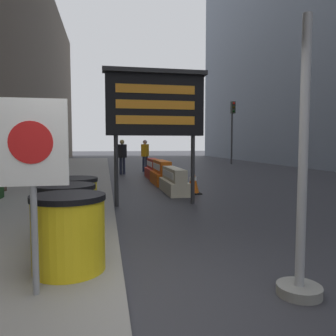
{
  "coord_description": "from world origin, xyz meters",
  "views": [
    {
      "loc": [
        -0.17,
        -3.01,
        1.51
      ],
      "look_at": [
        1.7,
        6.77,
        0.75
      ],
      "focal_mm": 35.0,
      "sensor_mm": 36.0,
      "label": 1
    }
  ],
  "objects_px": {
    "barrel_drum_middle": "(65,215)",
    "traffic_cone_far": "(193,181)",
    "jersey_barrier_red_striped": "(154,170)",
    "pedestrian_worker": "(122,154)",
    "traffic_cone_near": "(180,178)",
    "barrel_drum_back": "(73,204)",
    "warning_sign": "(32,158)",
    "jersey_barrier_orange_far": "(162,174)",
    "message_board": "(155,105)",
    "jersey_barrier_cream": "(174,182)",
    "traffic_cone_mid": "(169,170)",
    "traffic_light_near_curb": "(116,125)",
    "traffic_light_far_side": "(233,119)",
    "pedestrian_passerby": "(145,153)",
    "barrel_drum_foreground": "(69,232)"
  },
  "relations": [
    {
      "from": "barrel_drum_middle",
      "to": "jersey_barrier_cream",
      "type": "xyz_separation_m",
      "value": [
        2.57,
        5.2,
        -0.21
      ]
    },
    {
      "from": "barrel_drum_middle",
      "to": "message_board",
      "type": "height_order",
      "value": "message_board"
    },
    {
      "from": "traffic_cone_mid",
      "to": "traffic_light_far_side",
      "type": "relative_size",
      "value": 0.15
    },
    {
      "from": "message_board",
      "to": "jersey_barrier_orange_far",
      "type": "distance_m",
      "value": 4.61
    },
    {
      "from": "traffic_cone_near",
      "to": "traffic_light_near_curb",
      "type": "height_order",
      "value": "traffic_light_near_curb"
    },
    {
      "from": "barrel_drum_back",
      "to": "pedestrian_passerby",
      "type": "relative_size",
      "value": 0.5
    },
    {
      "from": "barrel_drum_foreground",
      "to": "pedestrian_worker",
      "type": "xyz_separation_m",
      "value": [
        1.2,
        12.32,
        0.45
      ]
    },
    {
      "from": "jersey_barrier_cream",
      "to": "barrel_drum_back",
      "type": "bearing_deg",
      "value": -120.64
    },
    {
      "from": "traffic_light_near_curb",
      "to": "traffic_cone_far",
      "type": "bearing_deg",
      "value": -79.57
    },
    {
      "from": "barrel_drum_middle",
      "to": "traffic_light_near_curb",
      "type": "xyz_separation_m",
      "value": [
        1.2,
        15.14,
        2.04
      ]
    },
    {
      "from": "barrel_drum_back",
      "to": "barrel_drum_foreground",
      "type": "bearing_deg",
      "value": -85.94
    },
    {
      "from": "jersey_barrier_red_striped",
      "to": "pedestrian_worker",
      "type": "xyz_separation_m",
      "value": [
        -1.24,
        1.97,
        0.62
      ]
    },
    {
      "from": "jersey_barrier_cream",
      "to": "traffic_light_near_curb",
      "type": "xyz_separation_m",
      "value": [
        -1.37,
        9.94,
        2.24
      ]
    },
    {
      "from": "barrel_drum_middle",
      "to": "jersey_barrier_red_striped",
      "type": "distance_m",
      "value": 9.82
    },
    {
      "from": "pedestrian_worker",
      "to": "jersey_barrier_orange_far",
      "type": "bearing_deg",
      "value": -130.7
    },
    {
      "from": "barrel_drum_back",
      "to": "jersey_barrier_red_striped",
      "type": "bearing_deg",
      "value": 73.4
    },
    {
      "from": "jersey_barrier_orange_far",
      "to": "traffic_cone_far",
      "type": "xyz_separation_m",
      "value": [
        0.52,
        -2.5,
        0.01
      ]
    },
    {
      "from": "barrel_drum_back",
      "to": "traffic_light_near_curb",
      "type": "relative_size",
      "value": 0.24
    },
    {
      "from": "barrel_drum_foreground",
      "to": "barrel_drum_middle",
      "type": "height_order",
      "value": "same"
    },
    {
      "from": "traffic_cone_far",
      "to": "pedestrian_worker",
      "type": "distance_m",
      "value": 6.83
    },
    {
      "from": "traffic_cone_far",
      "to": "pedestrian_passerby",
      "type": "height_order",
      "value": "pedestrian_passerby"
    },
    {
      "from": "warning_sign",
      "to": "jersey_barrier_orange_far",
      "type": "bearing_deg",
      "value": 73.06
    },
    {
      "from": "jersey_barrier_cream",
      "to": "jersey_barrier_orange_far",
      "type": "height_order",
      "value": "jersey_barrier_orange_far"
    },
    {
      "from": "jersey_barrier_cream",
      "to": "traffic_cone_far",
      "type": "height_order",
      "value": "traffic_cone_far"
    },
    {
      "from": "barrel_drum_foreground",
      "to": "message_board",
      "type": "bearing_deg",
      "value": 69.27
    },
    {
      "from": "barrel_drum_back",
      "to": "message_board",
      "type": "bearing_deg",
      "value": 55.03
    },
    {
      "from": "traffic_light_near_curb",
      "to": "pedestrian_passerby",
      "type": "bearing_deg",
      "value": -59.97
    },
    {
      "from": "traffic_light_far_side",
      "to": "message_board",
      "type": "bearing_deg",
      "value": -118.32
    },
    {
      "from": "traffic_cone_mid",
      "to": "traffic_cone_far",
      "type": "distance_m",
      "value": 4.77
    },
    {
      "from": "traffic_cone_mid",
      "to": "traffic_light_near_curb",
      "type": "distance_m",
      "value": 6.31
    },
    {
      "from": "barrel_drum_foreground",
      "to": "traffic_cone_far",
      "type": "xyz_separation_m",
      "value": [
        2.96,
        5.74,
        -0.15
      ]
    },
    {
      "from": "barrel_drum_back",
      "to": "message_board",
      "type": "distance_m",
      "value": 3.53
    },
    {
      "from": "traffic_cone_near",
      "to": "traffic_cone_far",
      "type": "distance_m",
      "value": 1.62
    },
    {
      "from": "barrel_drum_middle",
      "to": "jersey_barrier_cream",
      "type": "bearing_deg",
      "value": 63.68
    },
    {
      "from": "warning_sign",
      "to": "traffic_light_near_curb",
      "type": "relative_size",
      "value": 0.5
    },
    {
      "from": "message_board",
      "to": "pedestrian_worker",
      "type": "relative_size",
      "value": 1.92
    },
    {
      "from": "jersey_barrier_cream",
      "to": "traffic_light_near_curb",
      "type": "distance_m",
      "value": 10.28
    },
    {
      "from": "barrel_drum_back",
      "to": "jersey_barrier_red_striped",
      "type": "relative_size",
      "value": 0.43
    },
    {
      "from": "barrel_drum_middle",
      "to": "jersey_barrier_orange_far",
      "type": "height_order",
      "value": "barrel_drum_middle"
    },
    {
      "from": "barrel_drum_foreground",
      "to": "jersey_barrier_orange_far",
      "type": "relative_size",
      "value": 0.45
    },
    {
      "from": "jersey_barrier_orange_far",
      "to": "pedestrian_passerby",
      "type": "distance_m",
      "value": 5.39
    },
    {
      "from": "jersey_barrier_cream",
      "to": "traffic_cone_mid",
      "type": "height_order",
      "value": "jersey_barrier_cream"
    },
    {
      "from": "barrel_drum_middle",
      "to": "traffic_cone_far",
      "type": "bearing_deg",
      "value": 57.59
    },
    {
      "from": "traffic_light_near_curb",
      "to": "jersey_barrier_cream",
      "type": "bearing_deg",
      "value": -82.14
    },
    {
      "from": "traffic_light_far_side",
      "to": "pedestrian_passerby",
      "type": "xyz_separation_m",
      "value": [
        -6.88,
        -4.99,
        -2.22
      ]
    },
    {
      "from": "jersey_barrier_cream",
      "to": "traffic_light_far_side",
      "type": "xyz_separation_m",
      "value": [
        6.9,
        12.51,
        2.87
      ]
    },
    {
      "from": "barrel_drum_back",
      "to": "pedestrian_passerby",
      "type": "bearing_deg",
      "value": 77.68
    },
    {
      "from": "barrel_drum_middle",
      "to": "barrel_drum_back",
      "type": "bearing_deg",
      "value": 89.35
    },
    {
      "from": "traffic_light_near_curb",
      "to": "pedestrian_passerby",
      "type": "height_order",
      "value": "traffic_light_near_curb"
    },
    {
      "from": "traffic_light_far_side",
      "to": "pedestrian_passerby",
      "type": "distance_m",
      "value": 8.78
    }
  ]
}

